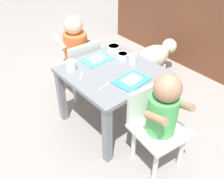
# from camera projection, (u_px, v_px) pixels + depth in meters

# --- Properties ---
(ground_plane) EXTENTS (7.00, 7.00, 0.00)m
(ground_plane) POSITION_uv_depth(u_px,v_px,m) (112.00, 120.00, 1.91)
(ground_plane) COLOR gray
(kitchen_cabinet_back) EXTENTS (2.21, 0.39, 0.93)m
(kitchen_cabinet_back) POSITION_uv_depth(u_px,v_px,m) (218.00, 19.00, 2.28)
(kitchen_cabinet_back) COLOR brown
(kitchen_cabinet_back) RESTS_ON ground
(dining_table) EXTENTS (0.56, 0.56, 0.43)m
(dining_table) POSITION_uv_depth(u_px,v_px,m) (112.00, 80.00, 1.70)
(dining_table) COLOR slate
(dining_table) RESTS_ON ground
(seated_child_left) EXTENTS (0.29, 0.29, 0.66)m
(seated_child_left) POSITION_uv_depth(u_px,v_px,m) (77.00, 49.00, 1.96)
(seated_child_left) COLOR silver
(seated_child_left) RESTS_ON ground
(seated_child_right) EXTENTS (0.31, 0.31, 0.64)m
(seated_child_right) POSITION_uv_depth(u_px,v_px,m) (161.00, 111.00, 1.39)
(seated_child_right) COLOR silver
(seated_child_right) RESTS_ON ground
(dog) EXTENTS (0.22, 0.44, 0.32)m
(dog) POSITION_uv_depth(u_px,v_px,m) (156.00, 55.00, 2.29)
(dog) COLOR beige
(dog) RESTS_ON ground
(food_tray_left) EXTENTS (0.15, 0.21, 0.02)m
(food_tray_left) POSITION_uv_depth(u_px,v_px,m) (97.00, 59.00, 1.76)
(food_tray_left) COLOR #4CC6BC
(food_tray_left) RESTS_ON dining_table
(food_tray_right) EXTENTS (0.17, 0.22, 0.02)m
(food_tray_right) POSITION_uv_depth(u_px,v_px,m) (132.00, 80.00, 1.55)
(food_tray_right) COLOR #388CD8
(food_tray_right) RESTS_ON dining_table
(water_cup_left) EXTENTS (0.06, 0.06, 0.07)m
(water_cup_left) POSITION_uv_depth(u_px,v_px,m) (132.00, 60.00, 1.70)
(water_cup_left) COLOR white
(water_cup_left) RESTS_ON dining_table
(water_cup_right) EXTENTS (0.07, 0.07, 0.06)m
(water_cup_right) POSITION_uv_depth(u_px,v_px,m) (71.00, 66.00, 1.65)
(water_cup_right) COLOR white
(water_cup_right) RESTS_ON dining_table
(veggie_bowl_near) EXTENTS (0.08, 0.08, 0.03)m
(veggie_bowl_near) POSITION_uv_depth(u_px,v_px,m) (123.00, 55.00, 1.78)
(veggie_bowl_near) COLOR white
(veggie_bowl_near) RESTS_ON dining_table
(cereal_bowl_right_side) EXTENTS (0.09, 0.09, 0.04)m
(cereal_bowl_right_side) POSITION_uv_depth(u_px,v_px,m) (114.00, 48.00, 1.87)
(cereal_bowl_right_side) COLOR white
(cereal_bowl_right_side) RESTS_ON dining_table
(spoon_by_left_tray) EXTENTS (0.08, 0.08, 0.01)m
(spoon_by_left_tray) POSITION_uv_depth(u_px,v_px,m) (82.00, 76.00, 1.60)
(spoon_by_left_tray) COLOR silver
(spoon_by_left_tray) RESTS_ON dining_table
(spoon_by_right_tray) EXTENTS (0.03, 0.10, 0.01)m
(spoon_by_right_tray) POSITION_uv_depth(u_px,v_px,m) (105.00, 86.00, 1.51)
(spoon_by_right_tray) COLOR silver
(spoon_by_right_tray) RESTS_ON dining_table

